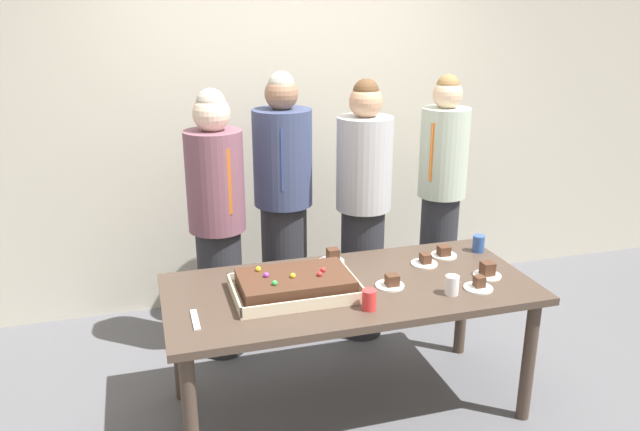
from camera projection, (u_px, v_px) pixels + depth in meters
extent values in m
plane|color=#5B5B60|center=(348.00, 406.00, 3.50)|extent=(12.00, 12.00, 0.00)
cube|color=beige|center=(279.00, 98.00, 4.48)|extent=(8.00, 0.12, 3.00)
cube|color=#47382D|center=(350.00, 289.00, 3.27)|extent=(1.92, 0.88, 0.04)
cylinder|color=#47382D|center=(191.00, 420.00, 2.83)|extent=(0.07, 0.07, 0.70)
cylinder|color=#47382D|center=(529.00, 361.00, 3.30)|extent=(0.07, 0.07, 0.70)
cylinder|color=#47382D|center=(178.00, 342.00, 3.48)|extent=(0.07, 0.07, 0.70)
cylinder|color=#47382D|center=(462.00, 302.00, 3.95)|extent=(0.07, 0.07, 0.70)
cube|color=beige|center=(295.00, 292.00, 3.18)|extent=(0.63, 0.42, 0.01)
cube|color=beige|center=(306.00, 304.00, 2.98)|extent=(0.63, 0.01, 0.05)
cube|color=beige|center=(286.00, 271.00, 3.35)|extent=(0.63, 0.01, 0.05)
cube|color=beige|center=(234.00, 294.00, 3.08)|extent=(0.01, 0.42, 0.05)
cube|color=beige|center=(353.00, 280.00, 3.25)|extent=(0.01, 0.42, 0.05)
cube|color=#4C2D1E|center=(295.00, 283.00, 3.16)|extent=(0.56, 0.35, 0.09)
sphere|color=green|center=(275.00, 283.00, 3.03)|extent=(0.03, 0.03, 0.03)
sphere|color=red|center=(323.00, 270.00, 3.19)|extent=(0.03, 0.03, 0.03)
sphere|color=purple|center=(266.00, 275.00, 3.12)|extent=(0.03, 0.03, 0.03)
sphere|color=red|center=(320.00, 274.00, 3.14)|extent=(0.03, 0.03, 0.03)
sphere|color=yellow|center=(293.00, 276.00, 3.12)|extent=(0.03, 0.03, 0.03)
sphere|color=yellow|center=(258.00, 269.00, 3.19)|extent=(0.03, 0.03, 0.03)
cylinder|color=white|center=(487.00, 276.00, 3.38)|extent=(0.15, 0.15, 0.01)
cube|color=#4C2D1E|center=(487.00, 268.00, 3.37)|extent=(0.06, 0.07, 0.07)
cylinder|color=white|center=(444.00, 255.00, 3.65)|extent=(0.15, 0.15, 0.01)
cube|color=#4C2D1E|center=(444.00, 251.00, 3.63)|extent=(0.07, 0.06, 0.06)
cylinder|color=white|center=(424.00, 264.00, 3.53)|extent=(0.15, 0.15, 0.01)
cube|color=#4C2D1E|center=(425.00, 258.00, 3.53)|extent=(0.05, 0.06, 0.05)
cylinder|color=white|center=(390.00, 286.00, 3.26)|extent=(0.15, 0.15, 0.01)
cube|color=#4C2D1E|center=(392.00, 280.00, 3.24)|extent=(0.06, 0.06, 0.06)
cylinder|color=white|center=(332.00, 261.00, 3.57)|extent=(0.15, 0.15, 0.01)
cube|color=#4C2D1E|center=(333.00, 254.00, 3.56)|extent=(0.06, 0.07, 0.07)
cylinder|color=white|center=(478.00, 288.00, 3.23)|extent=(0.15, 0.15, 0.01)
cube|color=#4C2D1E|center=(479.00, 282.00, 3.22)|extent=(0.05, 0.05, 0.06)
cylinder|color=red|center=(370.00, 300.00, 3.00)|extent=(0.07, 0.07, 0.10)
cylinder|color=white|center=(452.00, 285.00, 3.16)|extent=(0.07, 0.07, 0.10)
cylinder|color=#2D5199|center=(479.00, 244.00, 3.71)|extent=(0.07, 0.07, 0.10)
cube|color=silver|center=(195.00, 320.00, 2.90)|extent=(0.03, 0.20, 0.01)
cylinder|color=#28282D|center=(362.00, 272.00, 4.17)|extent=(0.28, 0.28, 0.89)
cylinder|color=#B2B2B7|center=(364.00, 164.00, 3.93)|extent=(0.35, 0.35, 0.59)
sphere|color=tan|center=(366.00, 101.00, 3.81)|extent=(0.21, 0.21, 0.21)
sphere|color=brown|center=(366.00, 92.00, 3.79)|extent=(0.16, 0.16, 0.16)
cylinder|color=#28282D|center=(437.00, 256.00, 4.44)|extent=(0.26, 0.26, 0.89)
cylinder|color=#B7C6B2|center=(444.00, 153.00, 4.21)|extent=(0.33, 0.33, 0.60)
cube|color=orange|center=(433.00, 152.00, 4.08)|extent=(0.04, 0.02, 0.39)
sphere|color=beige|center=(448.00, 94.00, 4.08)|extent=(0.20, 0.20, 0.20)
sphere|color=olive|center=(448.00, 86.00, 4.06)|extent=(0.15, 0.15, 0.15)
cylinder|color=#28282D|center=(221.00, 291.00, 3.95)|extent=(0.28, 0.28, 0.84)
cylinder|color=#7A4C5B|center=(215.00, 181.00, 3.72)|extent=(0.35, 0.35, 0.61)
cube|color=orange|center=(228.00, 182.00, 3.58)|extent=(0.04, 0.02, 0.39)
sphere|color=beige|center=(211.00, 114.00, 3.59)|extent=(0.22, 0.22, 0.22)
sphere|color=#B2A899|center=(211.00, 103.00, 3.57)|extent=(0.17, 0.17, 0.17)
cylinder|color=#28282D|center=(285.00, 269.00, 4.19)|extent=(0.30, 0.30, 0.91)
cylinder|color=#384266|center=(283.00, 158.00, 3.95)|extent=(0.38, 0.38, 0.61)
cube|color=navy|center=(284.00, 159.00, 3.77)|extent=(0.04, 0.02, 0.39)
sphere|color=#8C664C|center=(281.00, 94.00, 3.82)|extent=(0.21, 0.21, 0.21)
sphere|color=#B2A899|center=(281.00, 84.00, 3.80)|extent=(0.16, 0.16, 0.16)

